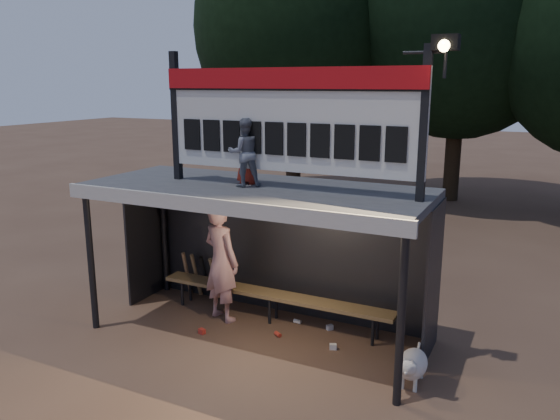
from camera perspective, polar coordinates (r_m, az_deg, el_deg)
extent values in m
plane|color=#4E3627|center=(8.60, -2.43, -12.85)|extent=(80.00, 80.00, 0.00)
imported|color=silver|center=(8.82, -6.15, -5.36)|extent=(0.82, 0.67, 1.95)
imported|color=slate|center=(7.76, -3.73, 6.00)|extent=(0.60, 0.58, 0.97)
imported|color=#AD291A|center=(8.00, -3.38, 5.84)|extent=(0.43, 0.29, 0.86)
cube|color=#3B3B3E|center=(7.87, -2.59, 2.10)|extent=(5.00, 2.00, 0.12)
cube|color=beige|center=(7.02, -6.58, 0.33)|extent=(5.10, 0.06, 0.20)
cylinder|color=black|center=(8.89, -19.16, -5.06)|extent=(0.10, 0.10, 2.20)
cylinder|color=black|center=(6.59, 12.54, -11.08)|extent=(0.10, 0.10, 2.20)
cylinder|color=black|center=(10.17, -12.01, -2.34)|extent=(0.10, 0.10, 2.20)
cylinder|color=black|center=(8.23, 15.56, -6.26)|extent=(0.10, 0.10, 2.20)
cube|color=black|center=(9.02, 0.54, -4.04)|extent=(5.00, 0.04, 2.20)
cube|color=black|center=(9.94, -13.88, -2.81)|extent=(0.04, 1.00, 2.20)
cube|color=black|center=(7.84, 15.73, -7.25)|extent=(0.04, 1.00, 2.20)
cylinder|color=black|center=(8.77, 0.55, 2.53)|extent=(5.00, 0.06, 0.06)
cube|color=black|center=(8.47, -10.81, 9.56)|extent=(0.10, 0.10, 1.90)
cube|color=black|center=(6.93, 14.84, 8.60)|extent=(0.10, 0.10, 1.90)
cube|color=silver|center=(7.52, 0.72, 9.36)|extent=(3.80, 0.08, 1.40)
cube|color=#B30C12|center=(7.45, 0.56, 13.63)|extent=(3.80, 0.04, 0.28)
cube|color=black|center=(7.45, 0.54, 12.48)|extent=(3.80, 0.02, 0.03)
cube|color=black|center=(8.27, -9.15, 7.80)|extent=(0.27, 0.03, 0.45)
cube|color=black|center=(8.08, -7.16, 7.74)|extent=(0.27, 0.03, 0.45)
cube|color=black|center=(7.89, -5.07, 7.67)|extent=(0.27, 0.03, 0.45)
cube|color=black|center=(7.73, -2.89, 7.58)|extent=(0.27, 0.03, 0.45)
cube|color=black|center=(7.57, -0.62, 7.48)|extent=(0.27, 0.03, 0.45)
cube|color=black|center=(7.42, 1.74, 7.36)|extent=(0.27, 0.03, 0.45)
cube|color=black|center=(7.29, 4.20, 7.23)|extent=(0.27, 0.03, 0.45)
cube|color=black|center=(7.17, 6.74, 7.07)|extent=(0.27, 0.03, 0.45)
cube|color=black|center=(7.06, 9.35, 6.90)|extent=(0.27, 0.03, 0.45)
cube|color=black|center=(6.97, 12.04, 6.71)|extent=(0.27, 0.03, 0.45)
cylinder|color=black|center=(6.93, 14.84, 15.64)|extent=(0.50, 0.04, 0.04)
cylinder|color=black|center=(6.88, 16.87, 14.29)|extent=(0.04, 0.04, 0.30)
cube|color=black|center=(6.84, 16.94, 16.40)|extent=(0.30, 0.22, 0.18)
sphere|color=#FFD88C|center=(6.75, 16.78, 16.12)|extent=(0.14, 0.14, 0.14)
cube|color=olive|center=(8.86, -0.74, -8.84)|extent=(4.00, 0.35, 0.06)
cylinder|color=black|center=(9.69, -10.18, -8.51)|extent=(0.05, 0.05, 0.45)
cylinder|color=black|center=(9.87, -9.35, -8.07)|extent=(0.05, 0.05, 0.45)
cylinder|color=black|center=(8.85, -1.10, -10.45)|extent=(0.05, 0.05, 0.45)
cylinder|color=black|center=(9.05, -0.39, -9.90)|extent=(0.05, 0.05, 0.45)
cylinder|color=black|center=(8.28, 9.68, -12.38)|extent=(0.05, 0.05, 0.45)
cylinder|color=black|center=(8.49, 10.16, -11.73)|extent=(0.05, 0.05, 0.45)
cylinder|color=black|center=(18.56, 1.42, 7.30)|extent=(0.50, 0.50, 3.74)
ellipsoid|color=black|center=(18.55, 1.49, 18.61)|extent=(6.46, 6.46, 7.48)
cylinder|color=#302215|center=(18.55, 17.74, 7.37)|extent=(0.50, 0.50, 4.18)
ellipsoid|color=black|center=(18.63, 18.67, 19.95)|extent=(7.22, 7.22, 8.36)
ellipsoid|color=white|center=(7.43, 13.71, -15.36)|extent=(0.36, 0.58, 0.36)
sphere|color=silver|center=(7.14, 13.23, -15.74)|extent=(0.22, 0.22, 0.22)
cone|color=beige|center=(7.07, 13.03, -16.25)|extent=(0.10, 0.10, 0.10)
cone|color=beige|center=(7.09, 12.83, -15.04)|extent=(0.06, 0.06, 0.07)
cone|color=beige|center=(7.07, 13.64, -15.16)|extent=(0.06, 0.06, 0.07)
cylinder|color=silver|center=(7.37, 12.67, -17.13)|extent=(0.05, 0.05, 0.18)
cylinder|color=white|center=(7.35, 13.94, -17.32)|extent=(0.05, 0.05, 0.18)
cylinder|color=beige|center=(7.68, 13.33, -15.85)|extent=(0.05, 0.05, 0.18)
cylinder|color=beige|center=(7.65, 14.55, -16.03)|extent=(0.05, 0.05, 0.18)
cylinder|color=beige|center=(7.66, 14.25, -13.89)|extent=(0.04, 0.16, 0.14)
cylinder|color=#9E734A|center=(10.00, -9.69, -6.53)|extent=(0.08, 0.27, 0.84)
cylinder|color=olive|center=(9.89, -8.74, -6.72)|extent=(0.07, 0.30, 0.83)
cylinder|color=black|center=(9.79, -7.77, -6.91)|extent=(0.07, 0.32, 0.83)
cylinder|color=#A67F4D|center=(9.68, -6.78, -7.11)|extent=(0.07, 0.35, 0.82)
cube|color=red|center=(8.68, -8.16, -12.43)|extent=(0.12, 0.10, 0.08)
cylinder|color=silver|center=(8.38, 12.32, -13.61)|extent=(0.10, 0.13, 0.07)
cube|color=silver|center=(8.18, 5.56, -14.03)|extent=(0.12, 0.10, 0.08)
cylinder|color=red|center=(8.51, -0.23, -12.85)|extent=(0.14, 0.12, 0.07)
cube|color=#B7B8BD|center=(8.75, 5.22, -12.11)|extent=(0.12, 0.12, 0.08)
cylinder|color=silver|center=(8.93, 1.82, -11.56)|extent=(0.13, 0.08, 0.07)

